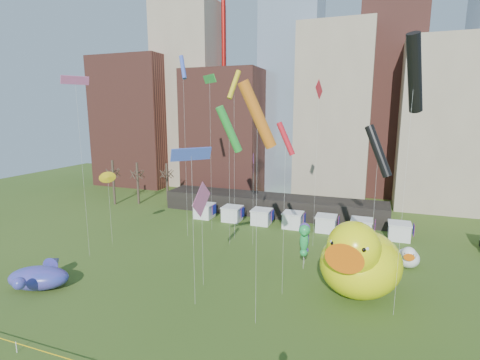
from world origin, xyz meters
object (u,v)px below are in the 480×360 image
at_px(seahorse_green, 304,238).
at_px(whale_inflatable, 40,276).
at_px(seahorse_purple, 305,236).
at_px(small_duck, 408,257).
at_px(big_duck, 359,260).

relative_size(seahorse_green, whale_inflatable, 0.70).
relative_size(seahorse_green, seahorse_purple, 1.04).
xyz_separation_m(seahorse_green, seahorse_purple, (-0.13, 1.25, -0.18)).
height_order(seahorse_green, seahorse_purple, seahorse_green).
bearing_deg(seahorse_purple, small_duck, 34.07).
distance_m(big_duck, seahorse_green, 7.31).
distance_m(small_duck, seahorse_purple, 11.95).
bearing_deg(small_duck, seahorse_green, -156.26).
bearing_deg(seahorse_green, small_duck, 13.61).
distance_m(seahorse_green, seahorse_purple, 1.27).
relative_size(big_duck, seahorse_green, 2.14).
bearing_deg(small_duck, whale_inflatable, -151.48).
distance_m(big_duck, whale_inflatable, 31.75).
relative_size(small_duck, seahorse_purple, 0.69).
bearing_deg(seahorse_green, seahorse_purple, 87.15).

